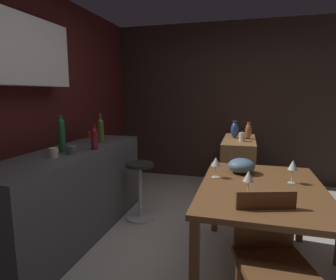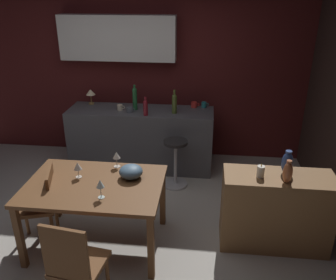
{
  "view_description": "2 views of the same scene",
  "coord_description": "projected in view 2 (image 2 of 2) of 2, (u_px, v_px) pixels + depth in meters",
  "views": [
    {
      "loc": [
        -2.3,
        -0.12,
        1.46
      ],
      "look_at": [
        0.64,
        0.68,
        0.95
      ],
      "focal_mm": 30.21,
      "sensor_mm": 36.0,
      "label": 1
    },
    {
      "loc": [
        1.02,
        -3.21,
        2.55
      ],
      "look_at": [
        0.6,
        0.53,
        0.9
      ],
      "focal_mm": 37.72,
      "sensor_mm": 36.0,
      "label": 2
    }
  ],
  "objects": [
    {
      "name": "chair_near_window",
      "position": [
        41.0,
        203.0,
        3.64
      ],
      "size": [
        0.5,
        0.5,
        0.86
      ],
      "color": "brown",
      "rests_on": "ground_plane"
    },
    {
      "name": "sideboard_cabinet",
      "position": [
        275.0,
        211.0,
        3.65
      ],
      "size": [
        1.1,
        0.44,
        0.82
      ],
      "primitive_type": "cube",
      "color": "olive",
      "rests_on": "ground_plane"
    },
    {
      "name": "ground_plane",
      "position": [
        111.0,
        227.0,
        4.05
      ],
      "size": [
        9.0,
        9.0,
        0.0
      ],
      "primitive_type": "plane",
      "color": "#B7B2A8"
    },
    {
      "name": "wine_bottle_ruby",
      "position": [
        146.0,
        107.0,
        4.83
      ],
      "size": [
        0.07,
        0.07,
        0.26
      ],
      "color": "maroon",
      "rests_on": "kitchen_counter"
    },
    {
      "name": "vase_copper",
      "position": [
        288.0,
        172.0,
        3.33
      ],
      "size": [
        0.09,
        0.09,
        0.24
      ],
      "color": "#B26038",
      "rests_on": "sideboard_cabinet"
    },
    {
      "name": "pillar_candle_tall",
      "position": [
        261.0,
        171.0,
        3.45
      ],
      "size": [
        0.07,
        0.07,
        0.14
      ],
      "color": "white",
      "rests_on": "sideboard_cabinet"
    },
    {
      "name": "wine_bottle_olive",
      "position": [
        174.0,
        103.0,
        4.9
      ],
      "size": [
        0.07,
        0.07,
        0.34
      ],
      "color": "#475623",
      "rests_on": "kitchen_counter"
    },
    {
      "name": "cup_teal",
      "position": [
        204.0,
        105.0,
        5.18
      ],
      "size": [
        0.11,
        0.07,
        0.08
      ],
      "color": "teal",
      "rests_on": "kitchen_counter"
    },
    {
      "name": "cup_cream",
      "position": [
        120.0,
        107.0,
        5.06
      ],
      "size": [
        0.11,
        0.08,
        0.08
      ],
      "color": "beige",
      "rests_on": "kitchen_counter"
    },
    {
      "name": "vase_ceramic_blue",
      "position": [
        287.0,
        163.0,
        3.5
      ],
      "size": [
        0.12,
        0.12,
        0.25
      ],
      "color": "#334C8C",
      "rests_on": "sideboard_cabinet"
    },
    {
      "name": "cup_slate",
      "position": [
        130.0,
        110.0,
        4.97
      ],
      "size": [
        0.12,
        0.09,
        0.08
      ],
      "color": "#515660",
      "rests_on": "kitchen_counter"
    },
    {
      "name": "fruit_bowl",
      "position": [
        131.0,
        172.0,
        3.6
      ],
      "size": [
        0.24,
        0.24,
        0.13
      ],
      "primitive_type": "ellipsoid",
      "color": "slate",
      "rests_on": "dining_table"
    },
    {
      "name": "chair_by_doorway",
      "position": [
        75.0,
        264.0,
        2.82
      ],
      "size": [
        0.45,
        0.45,
        0.94
      ],
      "color": "brown",
      "rests_on": "ground_plane"
    },
    {
      "name": "bar_stool",
      "position": [
        175.0,
        162.0,
        4.77
      ],
      "size": [
        0.34,
        0.34,
        0.67
      ],
      "color": "#262323",
      "rests_on": "ground_plane"
    },
    {
      "name": "wine_glass_left",
      "position": [
        116.0,
        156.0,
        3.79
      ],
      "size": [
        0.08,
        0.08,
        0.18
      ],
      "color": "silver",
      "rests_on": "dining_table"
    },
    {
      "name": "counter_lamp",
      "position": [
        91.0,
        93.0,
        5.27
      ],
      "size": [
        0.14,
        0.14,
        0.23
      ],
      "color": "#A58447",
      "rests_on": "kitchen_counter"
    },
    {
      "name": "wall_kitchen_back",
      "position": [
        137.0,
        66.0,
        5.38
      ],
      "size": [
        5.2,
        0.33,
        2.6
      ],
      "color": "#4C1919",
      "rests_on": "ground_plane"
    },
    {
      "name": "wine_glass_right",
      "position": [
        78.0,
        166.0,
        3.58
      ],
      "size": [
        0.08,
        0.08,
        0.17
      ],
      "color": "silver",
      "rests_on": "dining_table"
    },
    {
      "name": "kitchen_counter",
      "position": [
        141.0,
        139.0,
        5.26
      ],
      "size": [
        2.1,
        0.6,
        0.9
      ],
      "primitive_type": "cube",
      "color": "#4C4C51",
      "rests_on": "ground_plane"
    },
    {
      "name": "dining_table",
      "position": [
        95.0,
        190.0,
        3.55
      ],
      "size": [
        1.37,
        0.94,
        0.74
      ],
      "color": "brown",
      "rests_on": "ground_plane"
    },
    {
      "name": "cup_red",
      "position": [
        194.0,
        105.0,
        5.18
      ],
      "size": [
        0.12,
        0.09,
        0.08
      ],
      "color": "red",
      "rests_on": "kitchen_counter"
    },
    {
      "name": "wine_glass_center",
      "position": [
        100.0,
        184.0,
        3.23
      ],
      "size": [
        0.08,
        0.08,
        0.19
      ],
      "color": "silver",
      "rests_on": "dining_table"
    },
    {
      "name": "wine_bottle_green",
      "position": [
        135.0,
        98.0,
        5.04
      ],
      "size": [
        0.07,
        0.07,
        0.36
      ],
      "color": "#1E592D",
      "rests_on": "kitchen_counter"
    }
  ]
}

